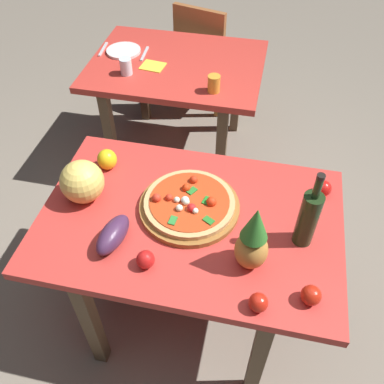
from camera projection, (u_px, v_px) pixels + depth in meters
name	position (u px, v px, depth m)	size (l,w,h in m)	color
ground_plane	(190.00, 304.00, 2.25)	(10.00, 10.00, 0.00)	gray
display_table	(190.00, 231.00, 1.78)	(1.24, 0.82, 0.73)	brown
background_table	(177.00, 77.00, 2.66)	(1.07, 0.82, 0.73)	brown
dining_chair	(205.00, 51.00, 3.19)	(0.49, 0.49, 0.85)	#96612B
pizza_board	(189.00, 207.00, 1.74)	(0.42, 0.42, 0.03)	#96612B
pizza	(189.00, 202.00, 1.72)	(0.38, 0.38, 0.06)	tan
wine_bottle	(308.00, 218.00, 1.54)	(0.08, 0.08, 0.35)	#1E3117
pineapple_left	(253.00, 241.00, 1.47)	(0.12, 0.12, 0.30)	#BE8439
melon	(82.00, 182.00, 1.73)	(0.18, 0.18, 0.18)	#EACA5F
bell_pepper	(107.00, 159.00, 1.90)	(0.09, 0.09, 0.10)	yellow
eggplant	(113.00, 235.00, 1.60)	(0.20, 0.09, 0.09)	#432545
tomato_at_corner	(145.00, 260.00, 1.53)	(0.07, 0.07, 0.07)	red
tomato_by_bottle	(258.00, 303.00, 1.41)	(0.07, 0.07, 0.07)	red
tomato_near_board	(323.00, 188.00, 1.78)	(0.07, 0.07, 0.07)	red
tomato_beside_pepper	(311.00, 295.00, 1.43)	(0.07, 0.07, 0.07)	red
drinking_glass_juice	(214.00, 84.00, 2.33)	(0.07, 0.07, 0.10)	gold
drinking_glass_water	(126.00, 66.00, 2.46)	(0.07, 0.07, 0.10)	silver
dinner_plate	(124.00, 51.00, 2.67)	(0.22, 0.22, 0.02)	white
fork_utensil	(103.00, 49.00, 2.70)	(0.02, 0.18, 0.01)	silver
knife_utensil	(145.00, 54.00, 2.66)	(0.02, 0.18, 0.01)	silver
napkin_folded	(153.00, 66.00, 2.55)	(0.14, 0.12, 0.01)	yellow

